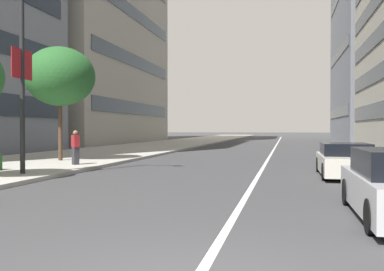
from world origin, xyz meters
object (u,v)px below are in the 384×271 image
(street_lamp_with_banners, at_px, (29,38))
(pedestrian_on_plaza, at_px, (76,147))
(car_approaching_light, at_px, (345,161))
(street_tree_mid_sidewalk, at_px, (60,77))

(street_lamp_with_banners, relative_size, pedestrian_on_plaza, 5.38)
(street_lamp_with_banners, bearing_deg, pedestrian_on_plaza, 3.98)
(car_approaching_light, xyz_separation_m, street_lamp_with_banners, (-2.95, 11.42, 4.55))
(car_approaching_light, bearing_deg, street_tree_mid_sidewalk, 76.05)
(street_lamp_with_banners, relative_size, street_tree_mid_sidewalk, 1.44)
(street_lamp_with_banners, xyz_separation_m, street_tree_mid_sidewalk, (6.46, 2.36, -0.61))
(car_approaching_light, bearing_deg, street_lamp_with_banners, 104.82)
(car_approaching_light, height_order, street_lamp_with_banners, street_lamp_with_banners)
(car_approaching_light, distance_m, pedestrian_on_plaza, 11.77)
(car_approaching_light, xyz_separation_m, street_tree_mid_sidewalk, (3.51, 13.78, 3.94))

